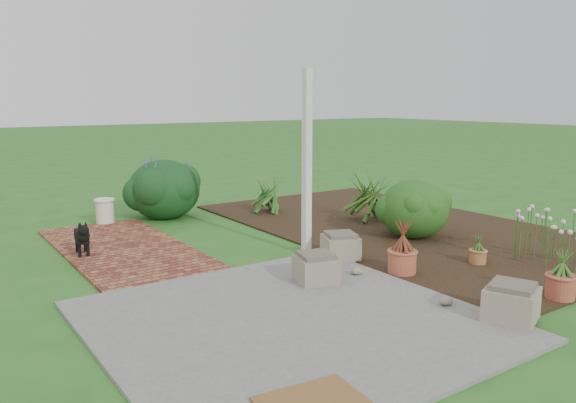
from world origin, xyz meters
TOP-DOWN VIEW (x-y plane):
  - ground at (0.00, 0.00)m, footprint 80.00×80.00m
  - concrete_patio at (-1.25, -1.75)m, footprint 3.50×3.50m
  - brick_path at (-1.70, 1.75)m, footprint 1.60×3.50m
  - garden_bed at (2.50, 0.50)m, footprint 4.00×7.00m
  - veranda_post at (0.30, 0.10)m, footprint 0.10×0.10m
  - stone_trough_near at (0.48, -2.94)m, footprint 0.59×0.59m
  - stone_trough_mid at (-0.37, -1.00)m, footprint 0.53×0.53m
  - stone_trough_far at (0.48, -0.41)m, footprint 0.56×0.56m
  - coir_doormat at (-1.98, -3.06)m, footprint 0.77×0.54m
  - black_dog at (-2.28, 1.65)m, footprint 0.19×0.51m
  - cream_ceramic_urn at (-1.43, 3.48)m, footprint 0.38×0.38m
  - evergreen_shrub at (2.17, -0.10)m, footprint 1.12×1.12m
  - agapanthus_clump_back at (2.40, 1.15)m, footprint 1.12×1.12m
  - agapanthus_clump_front at (1.33, 2.71)m, footprint 1.05×1.05m
  - pink_flower_patch at (2.49, -2.15)m, footprint 1.18×1.18m
  - terracotta_pot_bronze at (0.70, -1.30)m, footprint 0.41×0.41m
  - terracotta_pot_small_left at (1.80, -1.57)m, footprint 0.25×0.25m
  - terracotta_pot_small_right at (1.44, -2.87)m, footprint 0.39×0.39m
  - purple_flowering_bush at (-0.37, 3.47)m, footprint 1.67×1.67m

SIDE VIEW (x-z plane):
  - ground at x=0.00m, z-range 0.00..0.00m
  - garden_bed at x=2.50m, z-range 0.00..0.03m
  - concrete_patio at x=-1.25m, z-range 0.00..0.04m
  - brick_path at x=-1.70m, z-range 0.00..0.04m
  - coir_doormat at x=-1.98m, z-range 0.04..0.06m
  - terracotta_pot_small_left at x=1.80m, z-range 0.03..0.20m
  - terracotta_pot_small_right at x=1.44m, z-range 0.03..0.28m
  - terracotta_pot_bronze at x=0.70m, z-range 0.03..0.31m
  - stone_trough_mid at x=-0.37m, z-range 0.04..0.33m
  - stone_trough_far at x=0.48m, z-range 0.04..0.33m
  - stone_trough_near at x=0.48m, z-range 0.04..0.34m
  - cream_ceramic_urn at x=-1.43m, z-range 0.04..0.44m
  - black_dog at x=-2.28m, z-range 0.08..0.52m
  - pink_flower_patch at x=2.49m, z-range 0.03..0.71m
  - agapanthus_clump_front at x=1.33m, z-range 0.03..0.77m
  - evergreen_shrub at x=2.17m, z-range 0.03..0.92m
  - agapanthus_clump_back at x=2.40m, z-range 0.03..1.02m
  - purple_flowering_bush at x=-0.37m, z-range 0.00..1.07m
  - veranda_post at x=0.30m, z-range 0.00..2.50m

